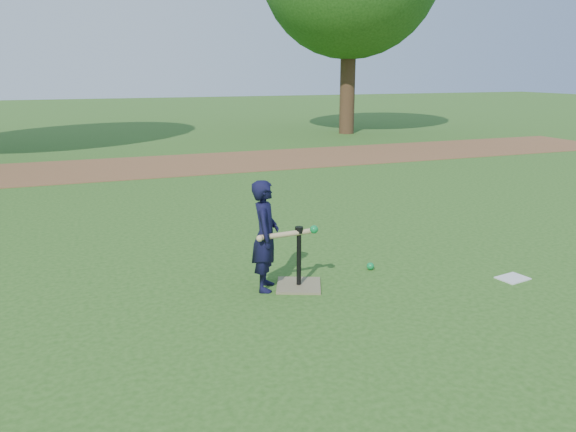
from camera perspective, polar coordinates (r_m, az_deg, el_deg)
name	(u,v)px	position (r m, az deg, el deg)	size (l,w,h in m)	color
ground	(305,274)	(5.94, 1.70, -5.91)	(80.00, 80.00, 0.00)	#285116
dirt_strip	(178,165)	(12.98, -11.13, 5.14)	(24.00, 3.00, 0.01)	brown
child	(265,236)	(5.38, -2.32, -2.01)	(0.39, 0.26, 1.08)	black
wiffle_ball_ground	(370,266)	(6.11, 8.36, -5.06)	(0.08, 0.08, 0.08)	#0B8138
clipboard	(513,278)	(6.24, 21.87, -5.89)	(0.30, 0.23, 0.01)	silver
batting_tee	(299,276)	(5.57, 1.11, -6.12)	(0.56, 0.56, 0.61)	olive
swing_action	(291,233)	(5.35, 0.28, -1.79)	(0.63, 0.15, 0.11)	tan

